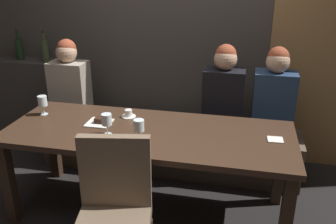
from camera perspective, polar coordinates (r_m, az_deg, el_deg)
ground at (r=3.18m, az=-2.82°, el=-15.10°), size 9.00×9.00×0.00m
back_wall_tiled at (r=3.75m, az=1.75°, el=15.65°), size 6.00×0.12×3.00m
arched_door at (r=3.69m, az=23.04°, el=11.74°), size 0.90×0.05×2.55m
back_counter at (r=4.38m, az=-19.23°, el=1.56°), size 1.10×0.28×0.95m
dining_table at (r=2.83m, az=-3.07°, el=-4.52°), size 2.20×0.84×0.74m
banquette_bench at (r=3.63m, az=-0.02°, el=-5.68°), size 2.50×0.44×0.45m
chair_near_side at (r=2.30m, az=-8.44°, el=-14.42°), size 0.51×0.51×0.98m
diner_redhead at (r=3.73m, az=-15.10°, el=4.42°), size 0.36×0.24×0.81m
diner_bearded at (r=3.31m, az=8.65°, el=2.91°), size 0.36×0.24×0.84m
diner_far_end at (r=3.35m, az=16.19°, el=2.44°), size 0.36×0.24×0.83m
wine_bottle_dark_red at (r=4.32m, az=-22.17°, el=9.15°), size 0.08×0.08×0.33m
wine_bottle_pale_label at (r=4.12m, az=-18.62°, el=9.05°), size 0.08×0.08×0.33m
wine_glass_far_left at (r=2.59m, az=-4.56°, el=-2.20°), size 0.08×0.08×0.16m
wine_glass_end_right at (r=3.22m, az=-18.98°, el=1.51°), size 0.08×0.08×0.16m
wine_glass_center_front at (r=2.72m, az=-9.55°, el=-1.24°), size 0.08×0.08×0.16m
espresso_cup at (r=3.04m, az=-6.18°, el=-0.31°), size 0.12×0.12×0.06m
dessert_plate at (r=2.96m, az=-10.63°, el=-1.52°), size 0.19×0.19×0.05m
folded_napkin at (r=2.75m, az=16.38°, el=-4.16°), size 0.11×0.11×0.01m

